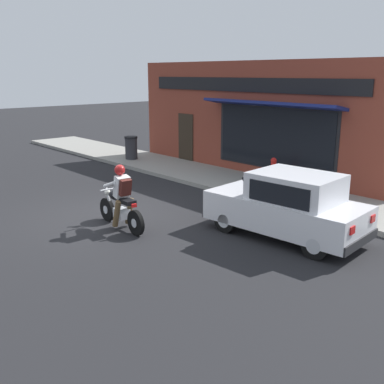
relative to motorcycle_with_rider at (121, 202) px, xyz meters
name	(u,v)px	position (x,y,z in m)	size (l,w,h in m)	color
ground_plane	(103,215)	(0.19, 1.20, -0.68)	(80.00, 80.00, 0.00)	black
sidewalk_curb	(178,169)	(5.48, 4.20, -0.61)	(2.60, 22.00, 0.14)	gray
storefront_building	(248,119)	(7.01, 1.97, 1.43)	(1.25, 11.53, 4.20)	brown
motorcycle_with_rider	(121,202)	(0.00, 0.00, 0.00)	(0.58, 2.02, 1.62)	black
car_hatchback	(288,206)	(2.52, -3.17, 0.09)	(1.92, 3.89, 1.57)	black
fire_hydrant	(273,171)	(6.12, 0.02, -0.11)	(0.36, 0.24, 0.88)	red
trash_bin	(131,148)	(5.13, 6.92, -0.04)	(0.56, 0.56, 0.98)	#2D2D33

